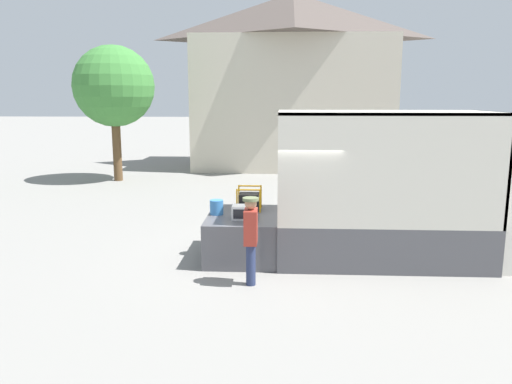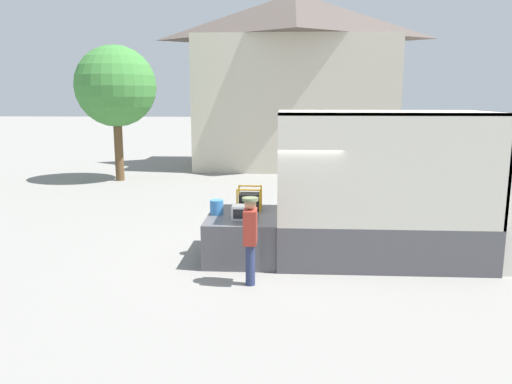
{
  "view_description": "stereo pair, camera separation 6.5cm",
  "coord_description": "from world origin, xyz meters",
  "px_view_note": "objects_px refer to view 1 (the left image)",
  "views": [
    {
      "loc": [
        0.07,
        -10.67,
        3.49
      ],
      "look_at": [
        -0.47,
        -0.2,
        1.5
      ],
      "focal_mm": 35.0,
      "sensor_mm": 36.0,
      "label": 1
    },
    {
      "loc": [
        0.13,
        -10.66,
        3.49
      ],
      "look_at": [
        -0.47,
        -0.2,
        1.5
      ],
      "focal_mm": 35.0,
      "sensor_mm": 36.0,
      "label": 2
    }
  ],
  "objects_px": {
    "box_truck": "(445,217)",
    "portable_generator": "(250,201)",
    "street_tree": "(114,87)",
    "microwave": "(244,212)",
    "worker_person": "(251,232)",
    "orange_bucket": "(217,207)"
  },
  "relations": [
    {
      "from": "orange_bucket",
      "to": "street_tree",
      "type": "distance_m",
      "value": 11.77
    },
    {
      "from": "portable_generator",
      "to": "orange_bucket",
      "type": "distance_m",
      "value": 0.86
    },
    {
      "from": "microwave",
      "to": "street_tree",
      "type": "distance_m",
      "value": 12.4
    },
    {
      "from": "street_tree",
      "to": "portable_generator",
      "type": "bearing_deg",
      "value": -56.82
    },
    {
      "from": "portable_generator",
      "to": "worker_person",
      "type": "height_order",
      "value": "worker_person"
    },
    {
      "from": "microwave",
      "to": "worker_person",
      "type": "bearing_deg",
      "value": -80.3
    },
    {
      "from": "portable_generator",
      "to": "box_truck",
      "type": "bearing_deg",
      "value": -6.31
    },
    {
      "from": "box_truck",
      "to": "portable_generator",
      "type": "bearing_deg",
      "value": 173.69
    },
    {
      "from": "box_truck",
      "to": "microwave",
      "type": "relative_size",
      "value": 12.8
    },
    {
      "from": "portable_generator",
      "to": "worker_person",
      "type": "relative_size",
      "value": 0.33
    },
    {
      "from": "worker_person",
      "to": "orange_bucket",
      "type": "bearing_deg",
      "value": 116.49
    },
    {
      "from": "worker_person",
      "to": "box_truck",
      "type": "bearing_deg",
      "value": 22.93
    },
    {
      "from": "microwave",
      "to": "orange_bucket",
      "type": "xyz_separation_m",
      "value": [
        -0.63,
        0.39,
        0.01
      ]
    },
    {
      "from": "box_truck",
      "to": "microwave",
      "type": "height_order",
      "value": "box_truck"
    },
    {
      "from": "microwave",
      "to": "orange_bucket",
      "type": "height_order",
      "value": "orange_bucket"
    },
    {
      "from": "microwave",
      "to": "portable_generator",
      "type": "height_order",
      "value": "portable_generator"
    },
    {
      "from": "box_truck",
      "to": "portable_generator",
      "type": "height_order",
      "value": "box_truck"
    },
    {
      "from": "portable_generator",
      "to": "street_tree",
      "type": "height_order",
      "value": "street_tree"
    },
    {
      "from": "orange_bucket",
      "to": "street_tree",
      "type": "xyz_separation_m",
      "value": [
        -5.52,
        10.01,
        2.81
      ]
    },
    {
      "from": "worker_person",
      "to": "street_tree",
      "type": "relative_size",
      "value": 0.3
    },
    {
      "from": "microwave",
      "to": "worker_person",
      "type": "distance_m",
      "value": 1.37
    },
    {
      "from": "portable_generator",
      "to": "microwave",
      "type": "bearing_deg",
      "value": -95.11
    }
  ]
}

